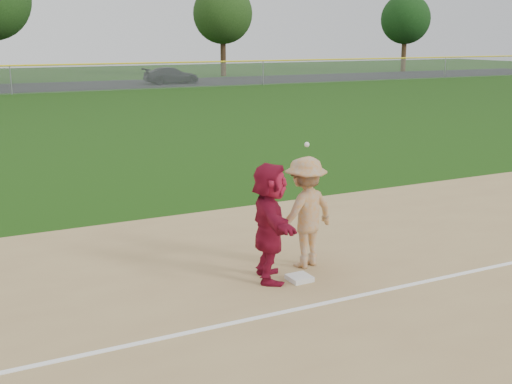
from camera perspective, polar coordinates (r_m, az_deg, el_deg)
name	(u,v)px	position (r m, az deg, el deg)	size (l,w,h in m)	color
ground	(297,287)	(10.74, 3.63, -8.47)	(160.00, 160.00, 0.00)	#193F0C
foul_line	(323,304)	(10.11, 5.95, -9.84)	(60.00, 0.10, 0.01)	white
parking_asphalt	(3,88)	(54.95, -21.56, 8.57)	(120.00, 10.00, 0.01)	black
first_base	(299,278)	(10.97, 3.88, -7.64)	(0.37, 0.37, 0.08)	silver
base_runner	(270,222)	(10.69, 1.23, -2.69)	(1.88, 0.60, 2.02)	maroon
car_right	(171,75)	(56.53, -7.53, 10.24)	(1.95, 4.81, 1.40)	black
first_base_play	(305,212)	(11.38, 4.40, -1.80)	(1.43, 1.04, 2.33)	#979799
outfield_fence	(10,66)	(48.87, -21.06, 10.39)	(110.00, 0.12, 110.00)	#999EA0
tree_3	(223,14)	(67.10, -2.98, 15.53)	(6.00, 6.00, 9.19)	#342113
tree_4	(406,19)	(77.34, 13.15, 14.73)	(5.60, 5.60, 8.67)	#3C2815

